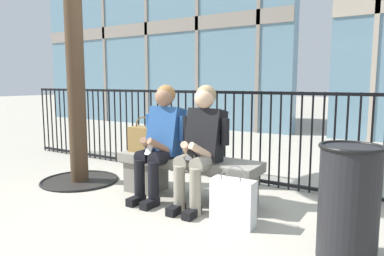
{
  "coord_description": "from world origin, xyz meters",
  "views": [
    {
      "loc": [
        1.99,
        -3.08,
        1.23
      ],
      "look_at": [
        0.0,
        0.1,
        0.75
      ],
      "focal_mm": 32.98,
      "sensor_mm": 36.0,
      "label": 1
    }
  ],
  "objects": [
    {
      "name": "seated_person_companion",
      "position": [
        0.25,
        -0.13,
        0.65
      ],
      "size": [
        0.52,
        0.66,
        1.21
      ],
      "color": "gray",
      "rests_on": "ground"
    },
    {
      "name": "ground_plane",
      "position": [
        0.0,
        0.0,
        0.0
      ],
      "size": [
        60.0,
        60.0,
        0.0
      ],
      "primitive_type": "plane",
      "color": "#A8A091"
    },
    {
      "name": "seated_person_with_phone",
      "position": [
        -0.25,
        -0.13,
        0.65
      ],
      "size": [
        0.52,
        0.66,
        1.21
      ],
      "color": "black",
      "rests_on": "ground"
    },
    {
      "name": "trash_can",
      "position": [
        1.66,
        -0.51,
        0.42
      ],
      "size": [
        0.43,
        0.43,
        0.82
      ],
      "color": "black",
      "rests_on": "ground"
    },
    {
      "name": "shopping_bag",
      "position": [
        0.73,
        -0.4,
        0.21
      ],
      "size": [
        0.39,
        0.15,
        0.52
      ],
      "color": "white",
      "rests_on": "ground"
    },
    {
      "name": "handbag_on_bench",
      "position": [
        -0.58,
        -0.01,
        0.6
      ],
      "size": [
        0.32,
        0.19,
        0.4
      ],
      "color": "olive",
      "rests_on": "stone_bench"
    },
    {
      "name": "stone_bench",
      "position": [
        0.0,
        0.0,
        0.27
      ],
      "size": [
        1.6,
        0.44,
        0.45
      ],
      "color": "gray",
      "rests_on": "ground"
    },
    {
      "name": "plaza_railing",
      "position": [
        -0.0,
        0.89,
        0.57
      ],
      "size": [
        7.38,
        0.04,
        1.13
      ],
      "color": "black",
      "rests_on": "ground"
    }
  ]
}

